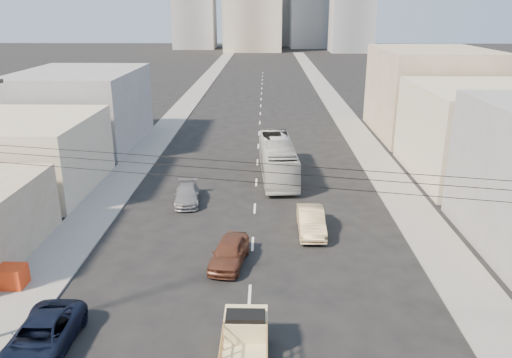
{
  "coord_description": "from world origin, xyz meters",
  "views": [
    {
      "loc": [
        0.79,
        -14.91,
        14.31
      ],
      "look_at": [
        0.16,
        16.66,
        3.5
      ],
      "focal_mm": 35.0,
      "sensor_mm": 36.0,
      "label": 1
    }
  ],
  "objects_px": {
    "navy_pickup": "(41,338)",
    "flatbed_pickup": "(245,342)",
    "city_bus": "(278,159)",
    "sedan_brown": "(229,252)",
    "sedan_tan": "(311,221)",
    "sedan_grey": "(187,195)",
    "crate_stack": "(8,276)"
  },
  "relations": [
    {
      "from": "crate_stack",
      "to": "sedan_brown",
      "type": "bearing_deg",
      "value": 13.97
    },
    {
      "from": "sedan_tan",
      "to": "sedan_grey",
      "type": "height_order",
      "value": "sedan_tan"
    },
    {
      "from": "navy_pickup",
      "to": "sedan_brown",
      "type": "xyz_separation_m",
      "value": [
        7.63,
        8.19,
        0.02
      ]
    },
    {
      "from": "flatbed_pickup",
      "to": "sedan_brown",
      "type": "distance_m",
      "value": 8.87
    },
    {
      "from": "sedan_brown",
      "to": "sedan_tan",
      "type": "relative_size",
      "value": 0.93
    },
    {
      "from": "sedan_tan",
      "to": "crate_stack",
      "type": "xyz_separation_m",
      "value": [
        -16.88,
        -7.42,
        -0.11
      ]
    },
    {
      "from": "city_bus",
      "to": "sedan_grey",
      "type": "relative_size",
      "value": 2.61
    },
    {
      "from": "sedan_brown",
      "to": "sedan_grey",
      "type": "distance_m",
      "value": 10.54
    },
    {
      "from": "crate_stack",
      "to": "flatbed_pickup",
      "type": "bearing_deg",
      "value": -24.32
    },
    {
      "from": "crate_stack",
      "to": "sedan_tan",
      "type": "bearing_deg",
      "value": 23.74
    },
    {
      "from": "navy_pickup",
      "to": "crate_stack",
      "type": "height_order",
      "value": "navy_pickup"
    },
    {
      "from": "sedan_tan",
      "to": "crate_stack",
      "type": "height_order",
      "value": "sedan_tan"
    },
    {
      "from": "sedan_grey",
      "to": "city_bus",
      "type": "bearing_deg",
      "value": 36.61
    },
    {
      "from": "city_bus",
      "to": "crate_stack",
      "type": "bearing_deg",
      "value": -130.91
    },
    {
      "from": "city_bus",
      "to": "sedan_brown",
      "type": "distance_m",
      "value": 16.71
    },
    {
      "from": "crate_stack",
      "to": "navy_pickup",
      "type": "bearing_deg",
      "value": -52.38
    },
    {
      "from": "city_bus",
      "to": "sedan_grey",
      "type": "bearing_deg",
      "value": -140.5
    },
    {
      "from": "navy_pickup",
      "to": "sedan_tan",
      "type": "xyz_separation_m",
      "value": [
        12.81,
        12.7,
        0.05
      ]
    },
    {
      "from": "city_bus",
      "to": "crate_stack",
      "type": "distance_m",
      "value": 24.37
    },
    {
      "from": "city_bus",
      "to": "sedan_tan",
      "type": "xyz_separation_m",
      "value": [
        2.01,
        -11.87,
        -0.83
      ]
    },
    {
      "from": "sedan_grey",
      "to": "sedan_tan",
      "type": "bearing_deg",
      "value": -36.01
    },
    {
      "from": "city_bus",
      "to": "navy_pickup",
      "type": "bearing_deg",
      "value": -117.02
    },
    {
      "from": "sedan_grey",
      "to": "sedan_brown",
      "type": "bearing_deg",
      "value": -74.03
    },
    {
      "from": "city_bus",
      "to": "sedan_grey",
      "type": "distance_m",
      "value": 9.79
    },
    {
      "from": "sedan_brown",
      "to": "navy_pickup",
      "type": "bearing_deg",
      "value": -123.83
    },
    {
      "from": "flatbed_pickup",
      "to": "sedan_tan",
      "type": "relative_size",
      "value": 0.9
    },
    {
      "from": "navy_pickup",
      "to": "sedan_grey",
      "type": "xyz_separation_m",
      "value": [
        3.65,
        17.95,
        -0.1
      ]
    },
    {
      "from": "sedan_tan",
      "to": "sedan_grey",
      "type": "xyz_separation_m",
      "value": [
        -9.16,
        5.25,
        -0.15
      ]
    },
    {
      "from": "city_bus",
      "to": "crate_stack",
      "type": "height_order",
      "value": "city_bus"
    },
    {
      "from": "city_bus",
      "to": "sedan_brown",
      "type": "bearing_deg",
      "value": -104.25
    },
    {
      "from": "sedan_brown",
      "to": "crate_stack",
      "type": "relative_size",
      "value": 2.51
    },
    {
      "from": "navy_pickup",
      "to": "flatbed_pickup",
      "type": "bearing_deg",
      "value": -3.55
    }
  ]
}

